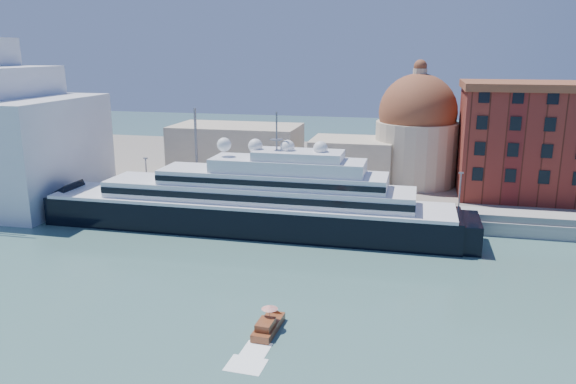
# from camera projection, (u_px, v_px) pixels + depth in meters

# --- Properties ---
(ground) EXTENTS (400.00, 400.00, 0.00)m
(ground) POSITION_uv_depth(u_px,v_px,m) (245.00, 284.00, 77.63)
(ground) COLOR #39625D
(ground) RESTS_ON ground
(quay) EXTENTS (180.00, 10.00, 2.50)m
(quay) POSITION_uv_depth(u_px,v_px,m) (297.00, 209.00, 109.42)
(quay) COLOR gray
(quay) RESTS_ON ground
(land) EXTENTS (260.00, 72.00, 2.00)m
(land) POSITION_uv_depth(u_px,v_px,m) (329.00, 168.00, 148.19)
(land) COLOR slate
(land) RESTS_ON ground
(quay_fence) EXTENTS (180.00, 0.10, 1.20)m
(quay_fence) POSITION_uv_depth(u_px,v_px,m) (292.00, 206.00, 104.72)
(quay_fence) COLOR slate
(quay_fence) RESTS_ON quay
(superyacht) EXTENTS (83.40, 11.56, 24.93)m
(superyacht) POSITION_uv_depth(u_px,v_px,m) (234.00, 206.00, 100.28)
(superyacht) COLOR black
(superyacht) RESTS_ON ground
(service_barge) EXTENTS (13.43, 6.33, 2.90)m
(service_barge) POSITION_uv_depth(u_px,v_px,m) (3.00, 210.00, 110.22)
(service_barge) COLOR white
(service_barge) RESTS_ON ground
(water_taxi) EXTENTS (2.49, 6.60, 3.09)m
(water_taxi) POSITION_uv_depth(u_px,v_px,m) (268.00, 325.00, 64.32)
(water_taxi) COLOR brown
(water_taxi) RESTS_ON ground
(warehouse) EXTENTS (43.00, 19.00, 23.25)m
(warehouse) POSITION_uv_depth(u_px,v_px,m) (570.00, 141.00, 111.94)
(warehouse) COLOR maroon
(warehouse) RESTS_ON land
(church) EXTENTS (66.00, 18.00, 25.50)m
(church) POSITION_uv_depth(u_px,v_px,m) (346.00, 142.00, 128.03)
(church) COLOR beige
(church) RESTS_ON land
(lamp_posts) EXTENTS (120.80, 2.40, 18.00)m
(lamp_posts) POSITION_uv_depth(u_px,v_px,m) (231.00, 165.00, 108.44)
(lamp_posts) COLOR slate
(lamp_posts) RESTS_ON quay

